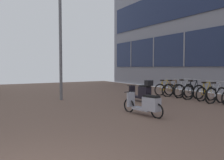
# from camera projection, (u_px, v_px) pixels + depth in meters

# --- Properties ---
(bicycle_rack_01) EXTENTS (1.40, 0.48, 1.01)m
(bicycle_rack_01) POSITION_uv_depth(u_px,v_px,m) (216.00, 95.00, 9.75)
(bicycle_rack_01) COLOR black
(bicycle_rack_01) RESTS_ON ground
(bicycle_rack_02) EXTENTS (1.38, 0.48, 0.98)m
(bicycle_rack_02) POSITION_uv_depth(u_px,v_px,m) (206.00, 94.00, 10.42)
(bicycle_rack_02) COLOR black
(bicycle_rack_02) RESTS_ON ground
(bicycle_rack_03) EXTENTS (1.39, 0.48, 1.03)m
(bicycle_rack_03) POSITION_uv_depth(u_px,v_px,m) (193.00, 92.00, 10.91)
(bicycle_rack_03) COLOR black
(bicycle_rack_03) RESTS_ON ground
(bicycle_rack_04) EXTENTS (1.43, 0.48, 1.03)m
(bicycle_rack_04) POSITION_uv_depth(u_px,v_px,m) (184.00, 91.00, 11.51)
(bicycle_rack_04) COLOR black
(bicycle_rack_04) RESTS_ON ground
(bicycle_rack_05) EXTENTS (1.32, 0.48, 0.98)m
(bicycle_rack_05) POSITION_uv_depth(u_px,v_px,m) (173.00, 90.00, 11.99)
(bicycle_rack_05) COLOR black
(bicycle_rack_05) RESTS_ON ground
(bicycle_rack_06) EXTENTS (1.29, 0.47, 0.95)m
(bicycle_rack_06) POSITION_uv_depth(u_px,v_px,m) (165.00, 89.00, 12.56)
(bicycle_rack_06) COLOR black
(bicycle_rack_06) RESTS_ON ground
(scooter_near) EXTENTS (0.60, 1.76, 0.76)m
(scooter_near) POSITION_uv_depth(u_px,v_px,m) (146.00, 104.00, 7.21)
(scooter_near) COLOR black
(scooter_near) RESTS_ON ground
(scooter_mid) EXTENTS (0.52, 1.82, 1.03)m
(scooter_mid) POSITION_uv_depth(u_px,v_px,m) (143.00, 92.00, 10.04)
(scooter_mid) COLOR black
(scooter_mid) RESTS_ON ground
(lamp_post) EXTENTS (0.20, 0.52, 5.29)m
(lamp_post) POSITION_uv_depth(u_px,v_px,m) (60.00, 38.00, 10.59)
(lamp_post) COLOR slate
(lamp_post) RESTS_ON ground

